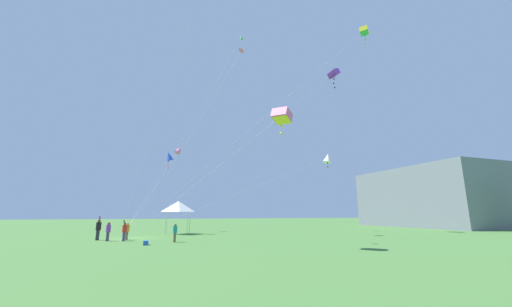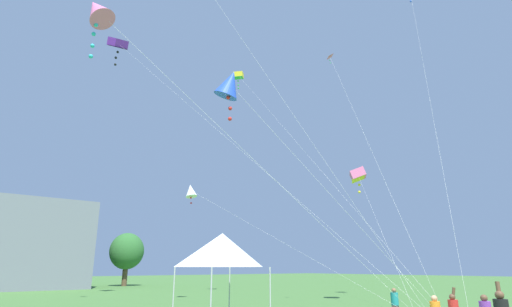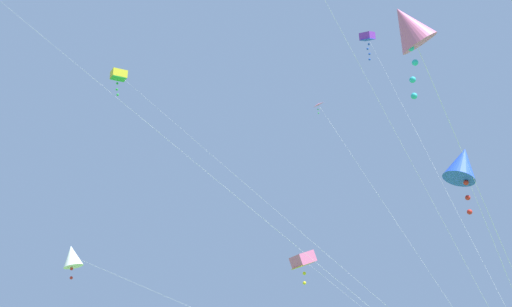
% 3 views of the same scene
% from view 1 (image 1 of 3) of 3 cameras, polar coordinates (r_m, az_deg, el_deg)
% --- Properties ---
extents(ground_plane, '(220.00, 220.00, 0.00)m').
position_cam_1_polar(ground_plane, '(30.26, -23.92, -15.29)').
color(ground_plane, '#427033').
extents(distant_building, '(22.46, 10.98, 10.14)m').
position_cam_1_polar(distant_building, '(59.60, 30.60, -7.63)').
color(distant_building, slate).
rests_on(distant_building, ground).
extents(tree_far_right, '(4.18, 3.76, 6.30)m').
position_cam_1_polar(tree_far_right, '(66.51, 25.52, -9.27)').
color(tree_far_right, brown).
rests_on(tree_far_right, ground).
extents(festival_tent, '(2.77, 2.77, 3.71)m').
position_cam_1_polar(festival_tent, '(34.85, -15.27, -10.20)').
color(festival_tent, '#B7B7BC').
rests_on(festival_tent, ground).
extents(cooler_box, '(0.51, 0.36, 0.32)m').
position_cam_1_polar(cooler_box, '(23.63, -21.17, -16.33)').
color(cooler_box, blue).
rests_on(cooler_box, ground).
extents(person_purple_shirt, '(0.37, 0.37, 1.58)m').
position_cam_1_polar(person_purple_shirt, '(28.31, -27.46, -13.54)').
color(person_purple_shirt, '#473860').
rests_on(person_purple_shirt, ground).
extents(person_black_shirt, '(0.42, 0.42, 2.06)m').
position_cam_1_polar(person_black_shirt, '(29.61, -29.00, -12.98)').
color(person_black_shirt, '#282833').
rests_on(person_black_shirt, ground).
extents(person_orange_shirt, '(0.36, 0.36, 1.51)m').
position_cam_1_polar(person_orange_shirt, '(28.81, -24.36, -13.84)').
color(person_orange_shirt, brown).
rests_on(person_orange_shirt, ground).
extents(person_teal_shirt, '(0.35, 0.35, 1.50)m').
position_cam_1_polar(person_teal_shirt, '(25.23, -15.91, -14.85)').
color(person_teal_shirt, brown).
rests_on(person_teal_shirt, ground).
extents(person_red_shirt, '(0.36, 0.36, 1.76)m').
position_cam_1_polar(person_red_shirt, '(27.75, -24.84, -13.84)').
color(person_red_shirt, '#473860').
rests_on(person_red_shirt, ground).
extents(kite_blue_diamond_0, '(8.31, 4.49, 9.79)m').
position_cam_1_polar(kite_blue_diamond_0, '(36.18, -16.98, -0.58)').
color(kite_blue_diamond_0, silver).
rests_on(kite_blue_diamond_0, ground).
extents(kite_pink_box_1, '(11.89, 11.34, 9.90)m').
position_cam_1_polar(kite_pink_box_1, '(21.24, 5.17, 7.49)').
color(kite_pink_box_1, silver).
rests_on(kite_pink_box_1, ground).
extents(kite_pink_delta_2, '(4.43, 8.87, 17.30)m').
position_cam_1_polar(kite_pink_delta_2, '(27.78, -3.93, 18.36)').
color(kite_pink_delta_2, silver).
rests_on(kite_pink_delta_2, ground).
extents(kite_yellow_box_3, '(6.55, 22.88, 21.52)m').
position_cam_1_polar(kite_yellow_box_3, '(34.66, 20.73, 21.86)').
color(kite_yellow_box_3, silver).
rests_on(kite_yellow_box_3, ground).
extents(kite_white_diamond_4, '(1.76, 21.66, 9.11)m').
position_cam_1_polar(kite_white_diamond_4, '(33.30, 14.08, -0.92)').
color(kite_white_diamond_4, silver).
rests_on(kite_white_diamond_4, ground).
extents(kite_green_diamond_5, '(11.50, 13.92, 30.39)m').
position_cam_1_polar(kite_green_diamond_5, '(49.18, -2.99, 22.03)').
color(kite_green_diamond_5, silver).
rests_on(kite_green_diamond_5, ground).
extents(kite_pink_diamond_7, '(11.58, 5.96, 11.72)m').
position_cam_1_polar(kite_pink_diamond_7, '(41.13, -15.16, 0.64)').
color(kite_pink_diamond_7, silver).
rests_on(kite_pink_diamond_7, ground).
extents(kite_purple_box_8, '(5.93, 26.67, 23.25)m').
position_cam_1_polar(kite_purple_box_8, '(44.92, 15.28, 15.11)').
color(kite_purple_box_8, silver).
rests_on(kite_purple_box_8, ground).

